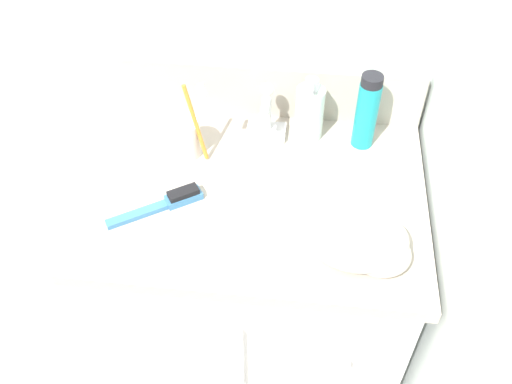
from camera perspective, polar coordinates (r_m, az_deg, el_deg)
The scene contains 10 objects.
ground_plane at distance 1.88m, azimuth 0.10°, elevation -17.10°, with size 6.00×6.00×0.00m, color beige.
wall_right at distance 1.07m, azimuth 22.79°, elevation 9.52°, with size 0.08×0.62×2.20m, color silver.
vanity at distance 1.51m, azimuth 0.06°, elevation -9.99°, with size 0.72×0.55×0.80m.
backsplash at distance 1.37m, azimuth 1.41°, elevation 9.99°, with size 0.72×0.02×0.13m.
sink_faucet at distance 1.32m, azimuth 1.04°, elevation 7.27°, with size 0.09×0.09×0.14m.
toothbrush_cup at distance 1.28m, azimuth -7.10°, elevation 5.52°, with size 0.10×0.07×0.20m.
soap_dispenser at distance 1.31m, azimuth 5.35°, elevation 7.96°, with size 0.07×0.07×0.16m.
shaving_cream_can at distance 1.29m, azimuth 11.02°, elevation 7.90°, with size 0.05×0.05×0.18m.
hairbrush at distance 1.19m, azimuth -8.75°, elevation -0.98°, with size 0.19×0.13×0.03m.
hand_towel at distance 1.09m, azimuth 10.65°, elevation -4.90°, with size 0.20×0.15×0.09m.
Camera 1 is at (0.10, -0.84, 1.68)m, focal length 40.00 mm.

